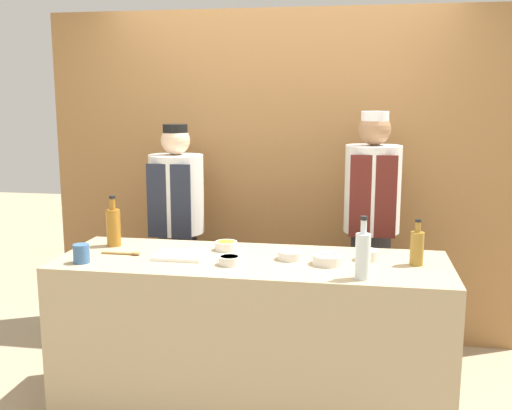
% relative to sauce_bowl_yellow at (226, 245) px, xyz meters
% --- Properties ---
extents(ground_plane, '(14.00, 14.00, 0.00)m').
position_rel_sauce_bowl_yellow_xyz_m(ground_plane, '(0.18, -0.17, -0.93)').
color(ground_plane, tan).
extents(cabinet_wall, '(3.43, 0.18, 2.40)m').
position_rel_sauce_bowl_yellow_xyz_m(cabinet_wall, '(0.18, 1.04, 0.27)').
color(cabinet_wall, olive).
rests_on(cabinet_wall, ground_plane).
extents(counter, '(2.17, 0.74, 0.90)m').
position_rel_sauce_bowl_yellow_xyz_m(counter, '(0.18, -0.17, -0.48)').
color(counter, tan).
rests_on(counter, ground_plane).
extents(sauce_bowl_yellow, '(0.13, 0.13, 0.05)m').
position_rel_sauce_bowl_yellow_xyz_m(sauce_bowl_yellow, '(0.00, 0.00, 0.00)').
color(sauce_bowl_yellow, silver).
rests_on(sauce_bowl_yellow, counter).
extents(sauce_bowl_orange, '(0.14, 0.14, 0.05)m').
position_rel_sauce_bowl_yellow_xyz_m(sauce_bowl_orange, '(0.39, -0.14, -0.00)').
color(sauce_bowl_orange, silver).
rests_on(sauce_bowl_orange, counter).
extents(sauce_bowl_brown, '(0.17, 0.17, 0.05)m').
position_rel_sauce_bowl_yellow_xyz_m(sauce_bowl_brown, '(0.61, -0.20, 0.00)').
color(sauce_bowl_brown, silver).
rests_on(sauce_bowl_brown, counter).
extents(sauce_bowl_red, '(0.12, 0.12, 0.06)m').
position_rel_sauce_bowl_yellow_xyz_m(sauce_bowl_red, '(0.82, -0.08, 0.00)').
color(sauce_bowl_red, silver).
rests_on(sauce_bowl_red, counter).
extents(sauce_bowl_green, '(0.12, 0.12, 0.05)m').
position_rel_sauce_bowl_yellow_xyz_m(sauce_bowl_green, '(0.08, -0.30, -0.00)').
color(sauce_bowl_green, silver).
rests_on(sauce_bowl_green, counter).
extents(cutting_board, '(0.28, 0.21, 0.02)m').
position_rel_sauce_bowl_yellow_xyz_m(cutting_board, '(-0.22, -0.20, -0.02)').
color(cutting_board, white).
rests_on(cutting_board, counter).
extents(bottle_vinegar, '(0.07, 0.07, 0.25)m').
position_rel_sauce_bowl_yellow_xyz_m(bottle_vinegar, '(1.07, -0.14, 0.07)').
color(bottle_vinegar, olive).
rests_on(bottle_vinegar, counter).
extents(bottle_amber, '(0.09, 0.09, 0.31)m').
position_rel_sauce_bowl_yellow_xyz_m(bottle_amber, '(-0.69, -0.01, 0.09)').
color(bottle_amber, '#9E661E').
rests_on(bottle_amber, counter).
extents(bottle_clear, '(0.08, 0.08, 0.32)m').
position_rel_sauce_bowl_yellow_xyz_m(bottle_clear, '(0.79, -0.44, 0.10)').
color(bottle_clear, silver).
rests_on(bottle_clear, counter).
extents(cup_blue, '(0.09, 0.09, 0.10)m').
position_rel_sauce_bowl_yellow_xyz_m(cup_blue, '(-0.72, -0.40, 0.02)').
color(cup_blue, '#386093').
rests_on(cup_blue, counter).
extents(wooden_spoon, '(0.24, 0.04, 0.02)m').
position_rel_sauce_bowl_yellow_xyz_m(wooden_spoon, '(-0.54, -0.20, -0.02)').
color(wooden_spoon, '#B2844C').
rests_on(wooden_spoon, counter).
extents(chef_left, '(0.38, 0.38, 1.60)m').
position_rel_sauce_bowl_yellow_xyz_m(chef_left, '(-0.48, 0.60, -0.07)').
color(chef_left, '#28282D').
rests_on(chef_left, ground_plane).
extents(chef_right, '(0.36, 0.36, 1.70)m').
position_rel_sauce_bowl_yellow_xyz_m(chef_right, '(0.85, 0.60, -0.01)').
color(chef_right, '#28282D').
rests_on(chef_right, ground_plane).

